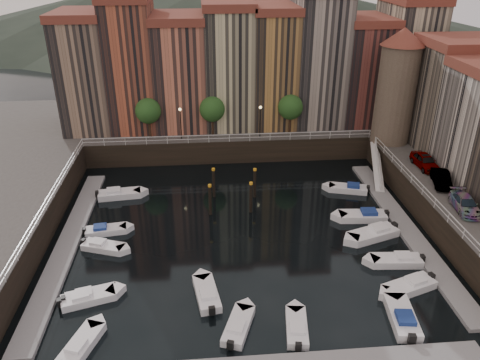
{
  "coord_description": "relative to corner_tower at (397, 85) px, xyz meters",
  "views": [
    {
      "loc": [
        -3.35,
        -38.64,
        24.76
      ],
      "look_at": [
        0.31,
        4.0,
        3.54
      ],
      "focal_mm": 35.0,
      "sensor_mm": 36.0,
      "label": 1
    }
  ],
  "objects": [
    {
      "name": "railings",
      "position": [
        -20.0,
        -9.62,
        -6.41
      ],
      "size": [
        36.08,
        34.04,
        0.52
      ],
      "color": "white",
      "rests_on": "ground"
    },
    {
      "name": "promenade_trees",
      "position": [
        -21.33,
        3.7,
        -3.61
      ],
      "size": [
        21.2,
        3.2,
        5.2
      ],
      "color": "black",
      "rests_on": "quay_far"
    },
    {
      "name": "boat_right_3",
      "position": [
        -7.33,
        -13.45,
        -9.81
      ],
      "size": [
        5.06,
        2.14,
        1.15
      ],
      "rotation": [
        0.0,
        0.0,
        3.07
      ],
      "color": "white",
      "rests_on": "ground"
    },
    {
      "name": "dock_left",
      "position": [
        -36.2,
        -15.5,
        -10.02
      ],
      "size": [
        2.0,
        28.0,
        0.35
      ],
      "primitive_type": "cube",
      "color": "gray",
      "rests_on": "ground"
    },
    {
      "name": "car_b",
      "position": [
        0.7,
        -12.44,
        -6.5
      ],
      "size": [
        2.52,
        4.43,
        1.38
      ],
      "primitive_type": "imported",
      "rotation": [
        0.0,
        0.0,
        -0.27
      ],
      "color": "gray",
      "rests_on": "quay_right"
    },
    {
      "name": "boat_right_1",
      "position": [
        -6.8,
        -21.04,
        -9.84
      ],
      "size": [
        4.68,
        2.01,
        1.06
      ],
      "rotation": [
        0.0,
        0.0,
        3.06
      ],
      "color": "white",
      "rests_on": "ground"
    },
    {
      "name": "gangway",
      "position": [
        -2.9,
        -4.5,
        -8.28
      ],
      "size": [
        2.78,
        8.32,
        3.73
      ],
      "color": "white",
      "rests_on": "ground"
    },
    {
      "name": "car_c",
      "position": [
        0.47,
        -17.6,
        -6.53
      ],
      "size": [
        2.45,
        4.77,
        1.32
      ],
      "primitive_type": "imported",
      "rotation": [
        0.0,
        0.0,
        -0.13
      ],
      "color": "gray",
      "rests_on": "quay_right"
    },
    {
      "name": "mooring_pilings",
      "position": [
        -20.39,
        -9.28,
        -8.54
      ],
      "size": [
        5.34,
        4.21,
        3.78
      ],
      "color": "black",
      "rests_on": "ground"
    },
    {
      "name": "boat_left_0",
      "position": [
        -32.81,
        -23.68,
        -9.86
      ],
      "size": [
        4.42,
        2.67,
        0.99
      ],
      "rotation": [
        0.0,
        0.0,
        0.29
      ],
      "color": "white",
      "rests_on": "ground"
    },
    {
      "name": "ground",
      "position": [
        -20.0,
        -14.5,
        -10.19
      ],
      "size": [
        200.0,
        200.0,
        0.0
      ],
      "primitive_type": "plane",
      "color": "black",
      "rests_on": "ground"
    },
    {
      "name": "boat_near_2",
      "position": [
        -17.12,
        -28.24,
        -9.88
      ],
      "size": [
        2.01,
        4.2,
        0.94
      ],
      "rotation": [
        0.0,
        0.0,
        1.43
      ],
      "color": "white",
      "rests_on": "ground"
    },
    {
      "name": "boat_near_0",
      "position": [
        -32.23,
        -28.6,
        -9.86
      ],
      "size": [
        2.83,
        4.39,
        0.99
      ],
      "rotation": [
        0.0,
        0.0,
        1.23
      ],
      "color": "white",
      "rests_on": "ground"
    },
    {
      "name": "far_terrace",
      "position": [
        -16.69,
        9.0,
        0.76
      ],
      "size": [
        48.7,
        10.3,
        17.5
      ],
      "color": "#8C7059",
      "rests_on": "quay_far"
    },
    {
      "name": "corner_tower",
      "position": [
        0.0,
        0.0,
        0.0
      ],
      "size": [
        5.2,
        5.2,
        13.8
      ],
      "color": "#6B5B4C",
      "rests_on": "quay_right"
    },
    {
      "name": "mountains",
      "position": [
        -18.28,
        95.5,
        -2.28
      ],
      "size": [
        145.0,
        100.0,
        18.0
      ],
      "color": "#2D382D",
      "rests_on": "ground"
    },
    {
      "name": "boat_left_3",
      "position": [
        -33.1,
        -13.79,
        -9.88
      ],
      "size": [
        4.19,
        2.01,
        0.94
      ],
      "rotation": [
        0.0,
        0.0,
        0.14
      ],
      "color": "white",
      "rests_on": "ground"
    },
    {
      "name": "boat_near_1",
      "position": [
        -21.31,
        -27.75,
        -9.86
      ],
      "size": [
        2.84,
        4.36,
        0.98
      ],
      "rotation": [
        0.0,
        0.0,
        1.22
      ],
      "color": "white",
      "rests_on": "ground"
    },
    {
      "name": "boat_extra_508",
      "position": [
        -23.47,
        -24.08,
        -9.84
      ],
      "size": [
        2.3,
        4.64,
        1.04
      ],
      "rotation": [
        0.0,
        0.0,
        1.73
      ],
      "color": "white",
      "rests_on": "ground"
    },
    {
      "name": "boat_right_0",
      "position": [
        -7.09,
        -24.47,
        -9.83
      ],
      "size": [
        4.79,
        3.07,
        1.08
      ],
      "rotation": [
        0.0,
        0.0,
        3.48
      ],
      "color": "white",
      "rests_on": "ground"
    },
    {
      "name": "boat_left_4",
      "position": [
        -32.87,
        -6.47,
        -9.82
      ],
      "size": [
        4.95,
        2.25,
        1.12
      ],
      "rotation": [
        0.0,
        0.0,
        0.11
      ],
      "color": "white",
      "rests_on": "ground"
    },
    {
      "name": "dock_right",
      "position": [
        -3.8,
        -15.5,
        -10.02
      ],
      "size": [
        2.0,
        28.0,
        0.35
      ],
      "primitive_type": "cube",
      "color": "gray",
      "rests_on": "ground"
    },
    {
      "name": "boat_right_4",
      "position": [
        -7.01,
        -7.3,
        -9.85
      ],
      "size": [
        4.61,
        2.73,
        1.03
      ],
      "rotation": [
        0.0,
        0.0,
        2.86
      ],
      "color": "white",
      "rests_on": "ground"
    },
    {
      "name": "boat_left_1",
      "position": [
        -32.62,
        -23.42,
        -9.87
      ],
      "size": [
        4.27,
        2.51,
        0.96
      ],
      "rotation": [
        0.0,
        0.0,
        0.27
      ],
      "color": "white",
      "rests_on": "ground"
    },
    {
      "name": "car_a",
      "position": [
        0.89,
        -8.21,
        -6.43
      ],
      "size": [
        1.93,
        4.55,
        1.53
      ],
      "primitive_type": "imported",
      "rotation": [
        0.0,
        0.0,
        0.03
      ],
      "color": "gray",
      "rests_on": "quay_right"
    },
    {
      "name": "boat_right_2",
      "position": [
        -7.4,
        -16.76,
        -9.79
      ],
      "size": [
        5.29,
        3.38,
        1.19
      ],
      "rotation": [
        0.0,
        0.0,
        3.48
      ],
      "color": "white",
      "rests_on": "ground"
    },
    {
      "name": "boat_near_3",
      "position": [
        -9.16,
        -27.95,
        -9.82
      ],
      "size": [
        2.33,
        4.98,
        1.12
      ],
      "rotation": [
        0.0,
        0.0,
        1.45
      ],
      "color": "white",
      "rests_on": "ground"
    },
    {
      "name": "boat_left_2",
      "position": [
        -32.84,
        -16.59,
        -9.87
      ],
      "size": [
        4.22,
        2.69,
        0.95
      ],
      "rotation": [
        0.0,
        0.0,
        -0.33
      ],
      "color": "white",
      "rests_on": "ground"
    },
    {
      "name": "quay_far",
      "position": [
        -20.0,
        11.5,
        -8.69
      ],
      "size": [
        80.0,
        20.0,
        3.0
      ],
      "primitive_type": "cube",
      "color": "black",
      "rests_on": "ground"
    },
    {
      "name": "street_lamps",
      "position": [
        -21.0,
        2.7,
        -4.3
      ],
      "size": [
        10.36,
        0.36,
        4.18
      ],
      "color": "black",
      "rests_on": "quay_far"
    }
  ]
}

